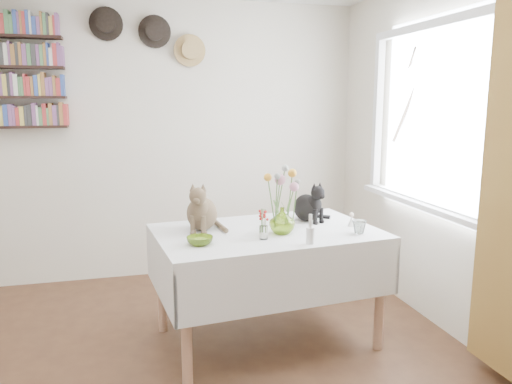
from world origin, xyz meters
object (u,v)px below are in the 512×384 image
object	(u,v)px
dining_table	(267,258)
black_cat	(307,201)
flower_vase	(282,221)
tabby_cat	(202,205)

from	to	relation	value
dining_table	black_cat	xyz separation A→B (m)	(0.35, 0.20, 0.33)
dining_table	black_cat	distance (m)	0.52
black_cat	flower_vase	size ratio (longest dim) A/B	1.68
tabby_cat	flower_vase	size ratio (longest dim) A/B	1.93
dining_table	black_cat	bearing A→B (deg)	29.32
black_cat	flower_vase	bearing A→B (deg)	-158.27
dining_table	flower_vase	world-z (taller)	flower_vase
dining_table	flower_vase	bearing A→B (deg)	-54.52
tabby_cat	black_cat	world-z (taller)	tabby_cat
dining_table	tabby_cat	world-z (taller)	tabby_cat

